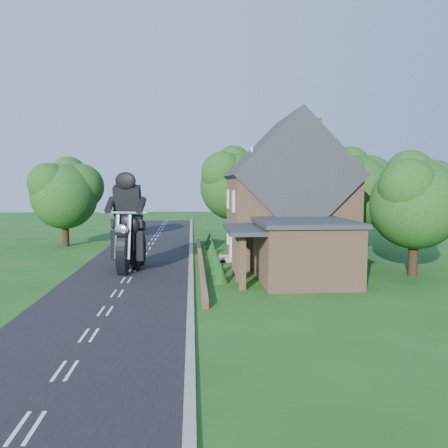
{
  "coord_description": "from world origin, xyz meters",
  "views": [
    {
      "loc": [
        3.73,
        -24.61,
        5.48
      ],
      "look_at": [
        5.84,
        3.93,
        2.8
      ],
      "focal_mm": 35.0,
      "sensor_mm": 36.0,
      "label": 1
    }
  ],
  "objects": [
    {
      "name": "tree_behind_house",
      "position": [
        14.18,
        16.14,
        6.23
      ],
      "size": [
        7.81,
        7.2,
        10.08
      ],
      "color": "black",
      "rests_on": "ground"
    },
    {
      "name": "shrub_c",
      "position": [
        5.3,
        4.0,
        0.55
      ],
      "size": [
        0.9,
        0.9,
        1.1
      ],
      "primitive_type": "cone",
      "color": "#113612",
      "rests_on": "ground"
    },
    {
      "name": "ground",
      "position": [
        0.0,
        0.0,
        0.0
      ],
      "size": [
        120.0,
        120.0,
        0.0
      ],
      "primitive_type": "plane",
      "color": "#1B4B15",
      "rests_on": "ground"
    },
    {
      "name": "house",
      "position": [
        10.49,
        6.0,
        4.34
      ],
      "size": [
        9.54,
        8.64,
        10.24
      ],
      "color": "#926C4A",
      "rests_on": "ground"
    },
    {
      "name": "tree_annex_side",
      "position": [
        17.13,
        0.1,
        4.69
      ],
      "size": [
        5.64,
        5.2,
        7.48
      ],
      "color": "black",
      "rests_on": "ground"
    },
    {
      "name": "garden_wall",
      "position": [
        4.3,
        5.0,
        0.2
      ],
      "size": [
        0.3,
        22.0,
        0.4
      ],
      "primitive_type": "cube",
      "color": "#926C4A",
      "rests_on": "ground"
    },
    {
      "name": "annex",
      "position": [
        9.87,
        -0.8,
        1.77
      ],
      "size": [
        7.05,
        5.94,
        3.44
      ],
      "color": "#926C4A",
      "rests_on": "ground"
    },
    {
      "name": "tree_behind_left",
      "position": [
        8.16,
        17.13,
        5.73
      ],
      "size": [
        6.94,
        6.4,
        9.16
      ],
      "color": "black",
      "rests_on": "ground"
    },
    {
      "name": "shrub_f",
      "position": [
        5.3,
        14.0,
        0.55
      ],
      "size": [
        0.9,
        0.9,
        1.1
      ],
      "primitive_type": "cone",
      "color": "#113612",
      "rests_on": "ground"
    },
    {
      "name": "shrub_d",
      "position": [
        5.3,
        9.0,
        0.55
      ],
      "size": [
        0.9,
        0.9,
        1.1
      ],
      "primitive_type": "cone",
      "color": "#113612",
      "rests_on": "ground"
    },
    {
      "name": "motorcycle_lead",
      "position": [
        -0.15,
        2.08,
        0.92
      ],
      "size": [
        1.01,
        2.04,
        1.84
      ],
      "primitive_type": null,
      "rotation": [
        0.0,
        0.0,
        2.87
      ],
      "color": "black",
      "rests_on": "ground"
    },
    {
      "name": "shrub_e",
      "position": [
        5.3,
        11.5,
        0.55
      ],
      "size": [
        0.9,
        0.9,
        1.1
      ],
      "primitive_type": "cone",
      "color": "#113612",
      "rests_on": "ground"
    },
    {
      "name": "road",
      "position": [
        0.0,
        0.0,
        0.01
      ],
      "size": [
        7.0,
        80.0,
        0.02
      ],
      "primitive_type": "cube",
      "color": "black",
      "rests_on": "ground"
    },
    {
      "name": "shrub_b",
      "position": [
        5.3,
        1.5,
        0.55
      ],
      "size": [
        0.9,
        0.9,
        1.1
      ],
      "primitive_type": "cone",
      "color": "#113612",
      "rests_on": "ground"
    },
    {
      "name": "shrub_a",
      "position": [
        5.3,
        -1.0,
        0.55
      ],
      "size": [
        0.9,
        0.9,
        1.1
      ],
      "primitive_type": "cone",
      "color": "#113612",
      "rests_on": "ground"
    },
    {
      "name": "tree_house_right",
      "position": [
        16.65,
        8.62,
        5.19
      ],
      "size": [
        6.51,
        6.0,
        8.4
      ],
      "color": "black",
      "rests_on": "ground"
    },
    {
      "name": "tree_far_road",
      "position": [
        -6.86,
        14.11,
        4.84
      ],
      "size": [
        6.08,
        5.6,
        7.84
      ],
      "color": "black",
      "rests_on": "ground"
    },
    {
      "name": "motorcycle_follow",
      "position": [
        -0.2,
        4.06,
        0.85
      ],
      "size": [
        1.31,
        1.81,
        1.7
      ],
      "primitive_type": null,
      "rotation": [
        0.0,
        0.0,
        2.62
      ],
      "color": "black",
      "rests_on": "ground"
    },
    {
      "name": "kerb",
      "position": [
        3.65,
        0.0,
        0.06
      ],
      "size": [
        0.3,
        80.0,
        0.12
      ],
      "primitive_type": "cube",
      "color": "gray",
      "rests_on": "ground"
    }
  ]
}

